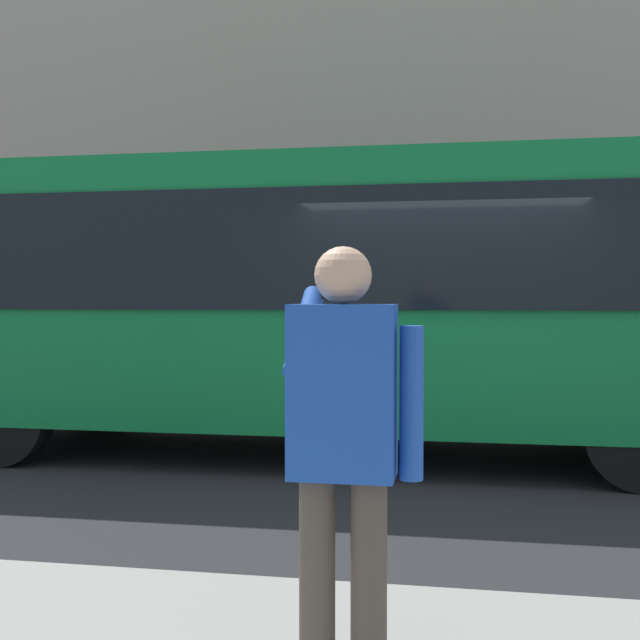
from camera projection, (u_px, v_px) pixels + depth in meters
name	position (u px, v px, depth m)	size (l,w,h in m)	color
ground_plane	(442.00, 471.00, 7.57)	(60.00, 60.00, 0.00)	#232326
building_facade_far	(453.00, 55.00, 14.10)	(28.00, 1.55, 12.00)	#A89E8E
red_bus	(318.00, 295.00, 8.34)	(9.05, 2.54, 3.08)	#0F7238
pedestrian_photographer	(344.00, 432.00, 3.02)	(0.53, 0.52, 1.70)	#4C4238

